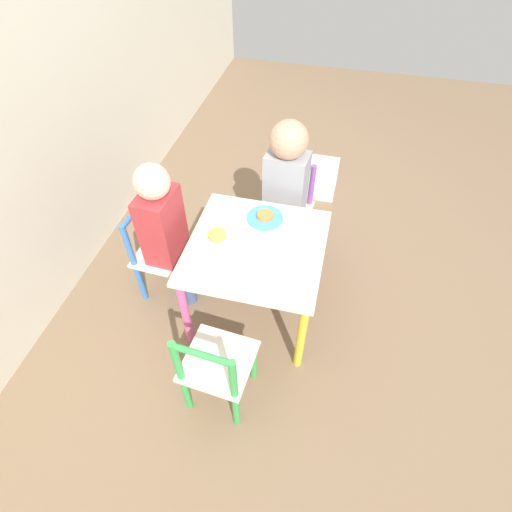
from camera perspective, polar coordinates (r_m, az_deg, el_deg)
name	(u,v)px	position (r m, az deg, el deg)	size (l,w,h in m)	color
ground_plane	(256,307)	(2.04, 0.00, -7.32)	(6.00, 6.00, 0.00)	#7F664C
kids_table	(256,256)	(1.74, 0.00, 0.01)	(0.57, 0.57, 0.45)	silver
chair_blue	(161,254)	(1.99, -13.41, 0.29)	(0.27, 0.27, 0.51)	silver
chair_purple	(286,211)	(2.16, 4.32, 6.42)	(0.29, 0.29, 0.51)	silver
chair_green	(217,368)	(1.60, -5.66, -15.63)	(0.28, 0.28, 0.51)	silver
child_back	(165,226)	(1.82, -12.82, 4.17)	(0.21, 0.21, 0.77)	#4C608E
child_right	(285,182)	(1.97, 4.21, 10.54)	(0.23, 0.21, 0.79)	#4C608E
plate_back	(217,237)	(1.72, -5.56, 2.73)	(0.17, 0.17, 0.03)	white
plate_right	(265,217)	(1.80, 1.29, 5.57)	(0.16, 0.16, 0.03)	#4C9EE0
storage_bin	(322,178)	(2.73, 9.46, 10.98)	(0.32, 0.19, 0.13)	silver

